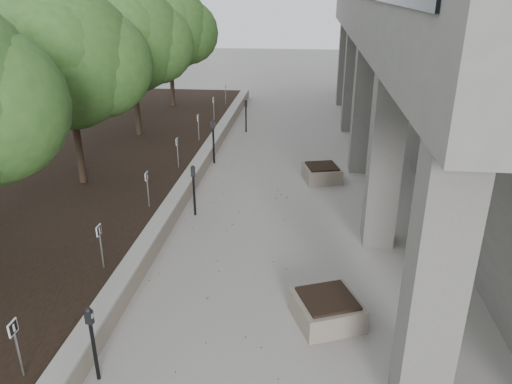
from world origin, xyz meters
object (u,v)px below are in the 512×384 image
at_px(parking_meter_3, 194,191).
at_px(parking_meter_4, 214,141).
at_px(parking_meter_5, 246,116).
at_px(planter_back, 322,173).
at_px(parking_meter_2, 93,344).
at_px(planter_front, 327,309).
at_px(crabapple_tree_3, 70,88).
at_px(crabapple_tree_4, 133,62).
at_px(crabapple_tree_5, 170,47).

relative_size(parking_meter_3, parking_meter_4, 0.90).
bearing_deg(parking_meter_5, planter_back, -60.82).
relative_size(parking_meter_2, planter_back, 1.25).
height_order(parking_meter_3, planter_front, parking_meter_3).
relative_size(crabapple_tree_3, planter_front, 4.92).
bearing_deg(parking_meter_2, crabapple_tree_3, 123.64).
bearing_deg(parking_meter_5, crabapple_tree_4, -151.73).
xyz_separation_m(parking_meter_5, planter_front, (3.07, -12.39, -0.43)).
bearing_deg(parking_meter_5, parking_meter_4, -99.59).
distance_m(crabapple_tree_4, parking_meter_4, 4.43).
bearing_deg(planter_front, parking_meter_4, 113.73).
bearing_deg(parking_meter_3, parking_meter_5, 75.80).
bearing_deg(parking_meter_5, planter_front, -77.19).
distance_m(crabapple_tree_3, parking_meter_2, 8.19).
relative_size(crabapple_tree_3, crabapple_tree_5, 1.00).
distance_m(parking_meter_4, planter_back, 3.91).
distance_m(parking_meter_5, planter_front, 12.77).
bearing_deg(planter_back, parking_meter_2, -111.80).
distance_m(parking_meter_2, parking_meter_3, 6.02).
height_order(crabapple_tree_3, crabapple_tree_5, same).
bearing_deg(parking_meter_5, parking_meter_3, -93.41).
height_order(parking_meter_4, planter_back, parking_meter_4).
distance_m(crabapple_tree_4, planter_front, 12.67).
relative_size(crabapple_tree_5, parking_meter_2, 4.06).
xyz_separation_m(crabapple_tree_3, parking_meter_5, (3.87, 7.18, -2.43)).
bearing_deg(crabapple_tree_5, crabapple_tree_4, -90.00).
height_order(crabapple_tree_4, parking_meter_5, crabapple_tree_4).
relative_size(parking_meter_5, planter_front, 1.24).
relative_size(crabapple_tree_4, planter_front, 4.92).
xyz_separation_m(crabapple_tree_3, parking_meter_3, (3.54, -1.03, -2.42)).
xyz_separation_m(crabapple_tree_4, parking_meter_5, (3.87, 2.18, -2.43)).
bearing_deg(parking_meter_4, crabapple_tree_3, -150.42).
relative_size(crabapple_tree_3, parking_meter_2, 4.06).
height_order(crabapple_tree_4, parking_meter_3, crabapple_tree_4).
relative_size(parking_meter_3, parking_meter_5, 1.03).
bearing_deg(crabapple_tree_5, planter_back, -49.35).
xyz_separation_m(crabapple_tree_4, crabapple_tree_5, (0.00, 5.00, 0.00)).
xyz_separation_m(parking_meter_2, planter_front, (3.58, 1.84, -0.41)).
bearing_deg(crabapple_tree_4, parking_meter_5, 29.39).
bearing_deg(planter_front, planter_back, 89.95).
xyz_separation_m(parking_meter_2, planter_back, (3.58, 8.96, -0.42)).
relative_size(crabapple_tree_3, parking_meter_5, 3.96).
bearing_deg(crabapple_tree_3, parking_meter_3, -16.28).
xyz_separation_m(parking_meter_2, parking_meter_5, (0.51, 14.23, 0.02)).
relative_size(parking_meter_3, planter_front, 1.28).
xyz_separation_m(parking_meter_4, parking_meter_5, (0.60, 4.03, -0.09)).
xyz_separation_m(planter_front, planter_back, (0.01, 7.12, -0.01)).
bearing_deg(crabapple_tree_3, planter_front, -36.90).
height_order(crabapple_tree_5, planter_front, crabapple_tree_5).
bearing_deg(crabapple_tree_4, planter_front, -55.80).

